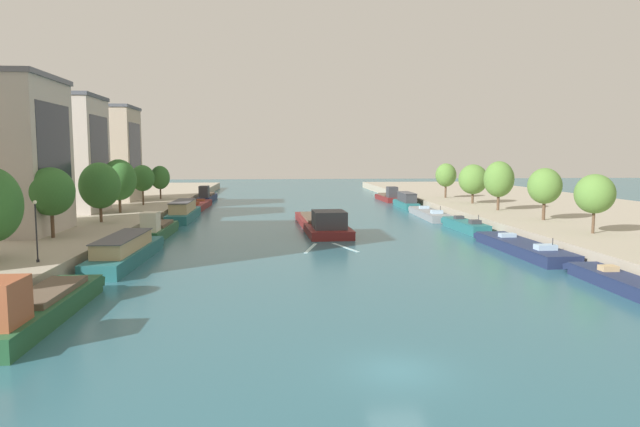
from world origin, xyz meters
The scene contains 30 objects.
ground_plane centered at (0.00, 0.00, 0.00)m, with size 400.00×400.00×0.00m, color #2D6070.
quay_left centered at (-38.85, 55.00, 0.81)m, with size 36.00×170.00×1.61m, color #A89E89.
quay_right centered at (38.85, 55.00, 0.81)m, with size 36.00×170.00×1.61m, color #A89E89.
barge_midriver centered at (0.76, 47.53, 0.88)m, with size 5.91×23.90×3.02m.
wake_behind_barge centered at (0.14, 33.02, 0.01)m, with size 5.60×6.01×0.03m.
moored_boat_left_second centered at (-18.85, 8.48, 1.01)m, with size 3.12×14.93×3.48m.
moored_boat_left_gap_after centered at (-18.44, 26.55, 1.06)m, with size 3.48×16.70×2.53m.
moored_boat_left_midway centered at (-18.74, 41.95, 0.98)m, with size 2.46×12.98×3.32m.
moored_boat_left_downstream centered at (-18.62, 59.83, 1.19)m, with size 3.21×16.60×2.85m.
moored_boat_left_near centered at (-18.83, 77.53, 0.56)m, with size 3.41×15.63×2.17m.
moored_boat_left_end centered at (-19.02, 92.65, 1.00)m, with size 2.71×14.70×3.43m.
moored_boat_right_second centered at (19.16, 12.70, 0.52)m, with size 2.70×13.88×2.07m.
moored_boat_right_downstream centered at (18.68, 28.69, 0.56)m, with size 3.60×16.74×2.17m.
moored_boat_right_near centered at (18.71, 45.01, 0.65)m, with size 2.67×11.84×2.33m.
moored_boat_right_gap_after centered at (18.33, 60.12, 0.55)m, with size 3.49×16.42×2.16m.
moored_boat_right_lone centered at (18.62, 76.17, 1.16)m, with size 2.69×13.10×2.78m.
moored_boat_right_far centered at (18.29, 90.87, 0.91)m, with size 2.96×13.24×3.16m.
tree_left_end_of_row centered at (-26.51, 31.62, 6.03)m, with size 4.36×4.36×6.73m.
tree_left_by_lamp centered at (-25.73, 44.09, 5.92)m, with size 4.70×4.70×7.02m.
tree_left_far centered at (-26.47, 55.16, 6.11)m, with size 4.66×4.66×7.31m.
tree_left_nearest centered at (-26.01, 66.95, 5.86)m, with size 3.68×3.68×6.32m.
tree_left_past_mid centered at (-25.80, 79.67, 5.45)m, with size 3.45×3.45×5.96m.
tree_right_third centered at (26.75, 30.10, 5.61)m, with size 3.89×3.89×5.99m.
tree_right_by_lamp centered at (27.44, 41.91, 5.75)m, with size 4.03×4.03×6.32m.
tree_right_nearest centered at (26.71, 54.08, 6.05)m, with size 4.24×4.24×7.01m.
tree_right_second centered at (27.13, 65.59, 5.55)m, with size 4.68×4.68×6.38m.
tree_right_end_of_row centered at (26.44, 77.88, 5.80)m, with size 3.81×3.81×6.36m.
lamppost_left_bank centered at (-22.81, 18.92, 4.12)m, with size 0.28×0.28×4.58m.
building_left_middle centered at (-35.05, 56.63, 9.66)m, with size 11.84×10.13×16.08m.
building_left_corner centered at (-35.05, 75.93, 9.73)m, with size 12.20×10.03×16.20m.
Camera 1 is at (-5.40, -23.37, 9.48)m, focal length 31.40 mm.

